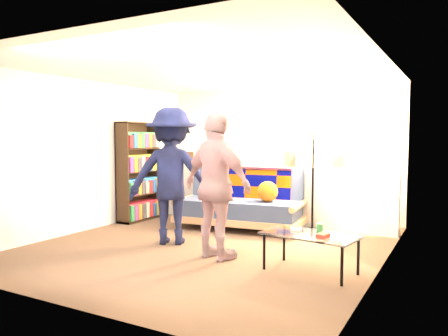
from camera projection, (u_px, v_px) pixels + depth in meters
The scene contains 10 objects.
ground at pixel (210, 245), 6.03m from camera, with size 5.00×5.00×0.00m, color brown.
room_shell at pixel (226, 125), 6.33m from camera, with size 4.60×5.05×2.45m.
half_wall_ledge at pixel (263, 195), 7.57m from camera, with size 4.45×0.15×1.00m, color silver.
ledge_decor at pixel (251, 156), 7.62m from camera, with size 2.97×0.02×0.45m.
futon_sofa at pixel (242, 203), 7.19m from camera, with size 2.15×1.20×0.88m.
bookshelf at pixel (138, 175), 7.84m from camera, with size 0.29×0.88×1.76m.
coffee_table at pixel (311, 236), 4.81m from camera, with size 1.10×0.71×0.53m.
floor_lamp at pixel (315, 159), 6.96m from camera, with size 0.34×0.30×1.62m.
person_left at pixel (171, 176), 6.12m from camera, with size 1.23×0.71×1.90m, color black.
person_right at pixel (217, 186), 5.31m from camera, with size 1.06×0.44×1.80m, color pink.
Camera 1 is at (3.03, -5.12, 1.49)m, focal length 35.00 mm.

